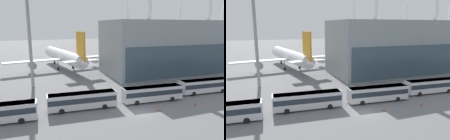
# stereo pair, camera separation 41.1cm
# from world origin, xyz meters

# --- Properties ---
(ground_plane) EXTENTS (440.00, 440.00, 0.00)m
(ground_plane) POSITION_xyz_m (0.00, 0.00, 0.00)
(ground_plane) COLOR slate
(airliner_at_gate_far) EXTENTS (40.67, 40.17, 13.72)m
(airliner_at_gate_far) POSITION_xyz_m (-5.96, 45.32, 4.61)
(airliner_at_gate_far) COLOR white
(airliner_at_gate_far) RESTS_ON ground_plane
(airliner_parked_remote) EXTENTS (33.75, 33.11, 14.85)m
(airliner_parked_remote) POSITION_xyz_m (44.97, 56.99, 5.65)
(airliner_parked_remote) COLOR white
(airliner_parked_remote) RESTS_ON ground_plane
(shuttle_bus_1) EXTENTS (12.91, 3.57, 3.19)m
(shuttle_bus_1) POSITION_xyz_m (-9.33, 5.49, 1.88)
(shuttle_bus_1) COLOR silver
(shuttle_bus_1) RESTS_ON ground_plane
(shuttle_bus_2) EXTENTS (12.92, 3.65, 3.19)m
(shuttle_bus_2) POSITION_xyz_m (5.17, 4.55, 1.88)
(shuttle_bus_2) COLOR silver
(shuttle_bus_2) RESTS_ON ground_plane
(shuttle_bus_3) EXTENTS (12.91, 3.56, 3.19)m
(shuttle_bus_3) POSITION_xyz_m (19.66, 5.13, 1.88)
(shuttle_bus_3) COLOR silver
(shuttle_bus_3) RESTS_ON ground_plane
(floodlight_mast) EXTENTS (2.59, 2.59, 23.19)m
(floodlight_mast) POSITION_xyz_m (-17.53, 24.92, 14.07)
(floodlight_mast) COLOR gray
(floodlight_mast) RESTS_ON ground_plane
(traffic_cone_0) EXTENTS (0.52, 0.52, 0.60)m
(traffic_cone_0) POSITION_xyz_m (3.70, -0.39, 0.29)
(traffic_cone_0) COLOR black
(traffic_cone_0) RESTS_ON ground_plane
(traffic_cone_1) EXTENTS (0.43, 0.43, 0.81)m
(traffic_cone_1) POSITION_xyz_m (11.85, -0.72, 0.40)
(traffic_cone_1) COLOR black
(traffic_cone_1) RESTS_ON ground_plane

